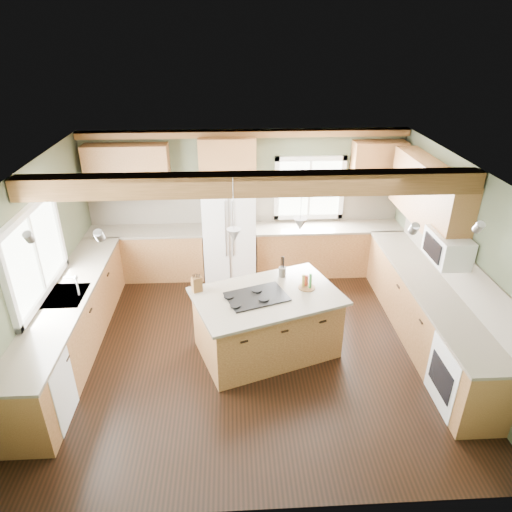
{
  "coord_description": "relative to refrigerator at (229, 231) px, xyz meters",
  "views": [
    {
      "loc": [
        -0.23,
        -5.29,
        4.16
      ],
      "look_at": [
        0.07,
        0.3,
        1.31
      ],
      "focal_mm": 32.0,
      "sensor_mm": 36.0,
      "label": 1
    }
  ],
  "objects": [
    {
      "name": "floor",
      "position": [
        0.3,
        -2.12,
        -0.9
      ],
      "size": [
        5.6,
        5.6,
        0.0
      ],
      "primitive_type": "plane",
      "color": "black",
      "rests_on": "ground"
    },
    {
      "name": "ceiling",
      "position": [
        0.3,
        -2.12,
        1.7
      ],
      "size": [
        5.6,
        5.6,
        0.0
      ],
      "primitive_type": "plane",
      "rotation": [
        3.14,
        0.0,
        0.0
      ],
      "color": "silver",
      "rests_on": "wall_back"
    },
    {
      "name": "wall_back",
      "position": [
        0.3,
        0.38,
        0.4
      ],
      "size": [
        5.6,
        0.0,
        5.6
      ],
      "primitive_type": "plane",
      "rotation": [
        1.57,
        0.0,
        0.0
      ],
      "color": "#424B35",
      "rests_on": "ground"
    },
    {
      "name": "wall_left",
      "position": [
        -2.5,
        -2.12,
        0.4
      ],
      "size": [
        0.0,
        5.0,
        5.0
      ],
      "primitive_type": "plane",
      "rotation": [
        1.57,
        0.0,
        1.57
      ],
      "color": "#424B35",
      "rests_on": "ground"
    },
    {
      "name": "wall_right",
      "position": [
        3.1,
        -2.12,
        0.4
      ],
      "size": [
        0.0,
        5.0,
        5.0
      ],
      "primitive_type": "plane",
      "rotation": [
        1.57,
        0.0,
        -1.57
      ],
      "color": "#424B35",
      "rests_on": "ground"
    },
    {
      "name": "ceiling_beam",
      "position": [
        0.3,
        -2.21,
        1.57
      ],
      "size": [
        5.55,
        0.26,
        0.26
      ],
      "primitive_type": "cube",
      "color": "#4C3115",
      "rests_on": "ceiling"
    },
    {
      "name": "soffit_trim",
      "position": [
        0.3,
        0.28,
        1.64
      ],
      "size": [
        5.55,
        0.2,
        0.1
      ],
      "primitive_type": "cube",
      "color": "#4C3115",
      "rests_on": "ceiling"
    },
    {
      "name": "backsplash_back",
      "position": [
        0.3,
        0.36,
        0.31
      ],
      "size": [
        5.58,
        0.03,
        0.58
      ],
      "primitive_type": "cube",
      "color": "brown",
      "rests_on": "wall_back"
    },
    {
      "name": "backsplash_right",
      "position": [
        3.08,
        -2.07,
        0.31
      ],
      "size": [
        0.03,
        3.7,
        0.58
      ],
      "primitive_type": "cube",
      "color": "brown",
      "rests_on": "wall_right"
    },
    {
      "name": "base_cab_back_left",
      "position": [
        -1.49,
        0.08,
        -0.46
      ],
      "size": [
        2.02,
        0.6,
        0.88
      ],
      "primitive_type": "cube",
      "color": "brown",
      "rests_on": "floor"
    },
    {
      "name": "counter_back_left",
      "position": [
        -1.49,
        0.08,
        0.0
      ],
      "size": [
        2.06,
        0.64,
        0.04
      ],
      "primitive_type": "cube",
      "color": "#4E4539",
      "rests_on": "base_cab_back_left"
    },
    {
      "name": "base_cab_back_right",
      "position": [
        1.79,
        0.08,
        -0.46
      ],
      "size": [
        2.62,
        0.6,
        0.88
      ],
      "primitive_type": "cube",
      "color": "brown",
      "rests_on": "floor"
    },
    {
      "name": "counter_back_right",
      "position": [
        1.79,
        0.08,
        0.0
      ],
      "size": [
        2.66,
        0.64,
        0.04
      ],
      "primitive_type": "cube",
      "color": "#4E4539",
      "rests_on": "base_cab_back_right"
    },
    {
      "name": "base_cab_left",
      "position": [
        -2.2,
        -2.07,
        -0.46
      ],
      "size": [
        0.6,
        3.7,
        0.88
      ],
      "primitive_type": "cube",
      "color": "brown",
      "rests_on": "floor"
    },
    {
      "name": "counter_left",
      "position": [
        -2.2,
        -2.07,
        0.0
      ],
      "size": [
        0.64,
        3.74,
        0.04
      ],
      "primitive_type": "cube",
      "color": "#4E4539",
      "rests_on": "base_cab_left"
    },
    {
      "name": "base_cab_right",
      "position": [
        2.8,
        -2.07,
        -0.46
      ],
      "size": [
        0.6,
        3.7,
        0.88
      ],
      "primitive_type": "cube",
      "color": "brown",
      "rests_on": "floor"
    },
    {
      "name": "counter_right",
      "position": [
        2.8,
        -2.07,
        0.0
      ],
      "size": [
        0.64,
        3.74,
        0.04
      ],
      "primitive_type": "cube",
      "color": "#4E4539",
      "rests_on": "base_cab_right"
    },
    {
      "name": "upper_cab_back_left",
      "position": [
        -1.69,
        0.21,
        1.05
      ],
      "size": [
        1.4,
        0.35,
        0.9
      ],
      "primitive_type": "cube",
      "color": "brown",
      "rests_on": "wall_back"
    },
    {
      "name": "upper_cab_over_fridge",
      "position": [
        -0.0,
        0.21,
        1.25
      ],
      "size": [
        0.96,
        0.35,
        0.7
      ],
      "primitive_type": "cube",
      "color": "brown",
      "rests_on": "wall_back"
    },
    {
      "name": "upper_cab_right",
      "position": [
        2.92,
        -1.22,
        1.05
      ],
      "size": [
        0.35,
        2.2,
        0.9
      ],
      "primitive_type": "cube",
      "color": "brown",
      "rests_on": "wall_right"
    },
    {
      "name": "upper_cab_back_corner",
      "position": [
        2.6,
        0.21,
        1.05
      ],
      "size": [
        0.9,
        0.35,
        0.9
      ],
      "primitive_type": "cube",
      "color": "brown",
      "rests_on": "wall_back"
    },
    {
      "name": "window_left",
      "position": [
        -2.48,
        -2.07,
        0.65
      ],
      "size": [
        0.04,
        1.6,
        1.05
      ],
      "primitive_type": "cube",
      "color": "white",
      "rests_on": "wall_left"
    },
    {
      "name": "window_back",
      "position": [
        1.45,
        0.36,
        0.65
      ],
      "size": [
        1.1,
        0.04,
        1.0
      ],
      "primitive_type": "cube",
      "color": "white",
      "rests_on": "wall_back"
    },
    {
      "name": "sink",
      "position": [
        -2.2,
        -2.07,
        0.01
      ],
      "size": [
        0.5,
        0.65,
        0.03
      ],
      "primitive_type": "cube",
      "color": "#262628",
      "rests_on": "counter_left"
    },
    {
      "name": "faucet",
      "position": [
        -2.02,
        -2.07,
        0.15
      ],
      "size": [
        0.02,
        0.02,
        0.28
      ],
      "primitive_type": "cylinder",
      "color": "#B2B2B7",
      "rests_on": "sink"
    },
    {
      "name": "dishwasher",
      "position": [
        -2.19,
        -3.37,
        -0.47
      ],
      "size": [
        0.6,
        0.6,
        0.84
      ],
      "primitive_type": "cube",
      "color": "white",
      "rests_on": "floor"
    },
    {
      "name": "oven",
      "position": [
        2.79,
        -3.37,
        -0.47
      ],
      "size": [
        0.6,
        0.72,
        0.84
      ],
      "primitive_type": "cube",
      "color": "white",
      "rests_on": "floor"
    },
    {
      "name": "microwave",
      "position": [
        2.88,
        -2.17,
        0.65
      ],
      "size": [
        0.4,
        0.7,
        0.38
      ],
      "primitive_type": "cube",
      "color": "white",
      "rests_on": "wall_right"
    },
    {
      "name": "pendant_left",
      "position": [
        0.08,
        -2.36,
        0.98
      ],
      "size": [
        0.18,
        0.18,
        0.16
      ],
      "primitive_type": "cone",
      "rotation": [
        3.14,
        0.0,
        0.0
      ],
      "color": "#B2B2B7",
      "rests_on": "ceiling"
    },
    {
      "name": "pendant_right",
      "position": [
        0.93,
        -2.06,
        0.98
      ],
      "size": [
        0.18,
        0.18,
        0.16
      ],
      "primitive_type": "cone",
      "rotation": [
        3.14,
        0.0,
        0.0
      ],
      "color": "#B2B2B7",
      "rests_on": "ceiling"
    },
    {
      "name": "refrigerator",
      "position": [
        0.0,
        0.0,
        0.0
      ],
      "size": [
        0.9,
        0.74,
        1.8
      ],
      "primitive_type": "cube",
      "color": "white",
      "rests_on": "floor"
    },
    {
      "name": "island",
      "position": [
        0.5,
        -2.21,
        -0.46
      ],
      "size": [
        2.07,
        1.64,
        0.88
      ],
      "primitive_type": "cube",
      "rotation": [
        0.0,
        0.0,
        0.34
      ],
      "color": "brown",
      "rests_on": "floor"
    },
    {
      "name": "island_top",
      "position": [
        0.5,
        -2.21,
        0.0
      ],
      "size": [
        2.22,
        1.79,
        0.04
      ],
      "primitive_type": "cube",
      "rotation": [
        0.0,
        0.0,
        0.34
      ],
      "color": "#4E4539",
      "rests_on": "island"
    },
    {
      "name": "cooktop",
      "position": [
        0.36,
        -2.26,
        0.03
      ],
      "size": [
        0.91,
        0.75,
        0.02
      ],
      "primitive_type": "cube",
      "rotation": [
        0.0,
        0.0,
        0.34
      ],
      "color": "black",
      "rests_on": "island_top"
    },
    {
      "name": "knife_block",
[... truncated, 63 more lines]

